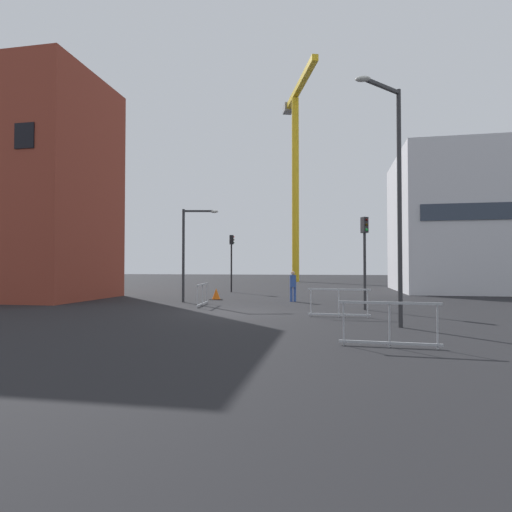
% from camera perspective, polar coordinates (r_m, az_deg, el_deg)
% --- Properties ---
extents(ground, '(160.00, 160.00, 0.00)m').
position_cam_1_polar(ground, '(17.39, -3.07, -7.78)').
color(ground, black).
extents(brick_building, '(8.67, 7.04, 13.05)m').
position_cam_1_polar(brick_building, '(28.33, -28.87, 8.09)').
color(brick_building, brown).
rests_on(brick_building, ground).
extents(office_block, '(9.38, 10.74, 10.54)m').
position_cam_1_polar(office_block, '(35.63, 26.28, 4.09)').
color(office_block, silver).
rests_on(office_block, ground).
extents(construction_crane, '(5.50, 14.71, 24.52)m').
position_cam_1_polar(construction_crane, '(54.27, 5.51, 13.37)').
color(construction_crane, gold).
rests_on(construction_crane, ground).
extents(streetlamp_tall, '(1.49, 1.44, 7.56)m').
position_cam_1_polar(streetlamp_tall, '(13.83, 18.59, 9.25)').
color(streetlamp_tall, '#2D2D30').
rests_on(streetlamp_tall, ground).
extents(streetlamp_short, '(1.92, 0.51, 5.01)m').
position_cam_1_polar(streetlamp_short, '(22.54, -9.19, 1.61)').
color(streetlamp_short, '#2D2D30').
rests_on(streetlamp_short, ground).
extents(traffic_light_verge, '(0.39, 0.33, 4.28)m').
position_cam_1_polar(traffic_light_verge, '(31.02, -3.40, 0.27)').
color(traffic_light_verge, black).
rests_on(traffic_light_verge, ground).
extents(traffic_light_island, '(0.34, 0.39, 4.11)m').
position_cam_1_polar(traffic_light_island, '(18.89, 14.77, 1.12)').
color(traffic_light_island, '#2D2D30').
rests_on(traffic_light_island, ground).
extents(pedestrian_walking, '(0.34, 0.34, 1.67)m').
position_cam_1_polar(pedestrian_walking, '(22.65, 5.13, -3.85)').
color(pedestrian_walking, '#33519E').
rests_on(pedestrian_walking, ground).
extents(safety_barrier_mid_span, '(2.34, 0.14, 1.08)m').
position_cam_1_polar(safety_barrier_mid_span, '(16.02, 11.36, -6.27)').
color(safety_barrier_mid_span, '#B2B5BA').
rests_on(safety_barrier_mid_span, ground).
extents(safety_barrier_front, '(0.29, 2.37, 1.08)m').
position_cam_1_polar(safety_barrier_front, '(20.42, -7.41, -5.25)').
color(safety_barrier_front, '#9EA0A5').
rests_on(safety_barrier_front, ground).
extents(safety_barrier_left_run, '(2.36, 0.17, 1.08)m').
position_cam_1_polar(safety_barrier_left_run, '(10.41, 17.94, -8.85)').
color(safety_barrier_left_run, '#9EA0A5').
rests_on(safety_barrier_left_run, ground).
extents(traffic_cone_by_barrier, '(0.65, 0.65, 0.66)m').
position_cam_1_polar(traffic_cone_by_barrier, '(24.07, -5.52, -5.29)').
color(traffic_cone_by_barrier, black).
rests_on(traffic_cone_by_barrier, ground).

